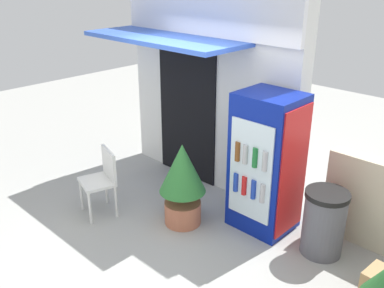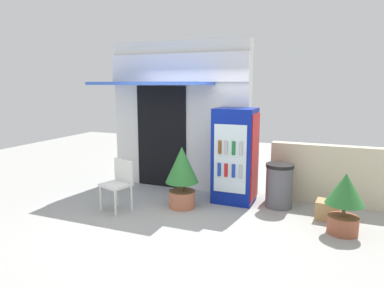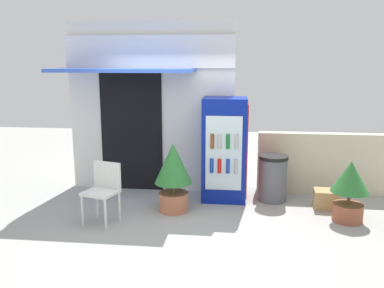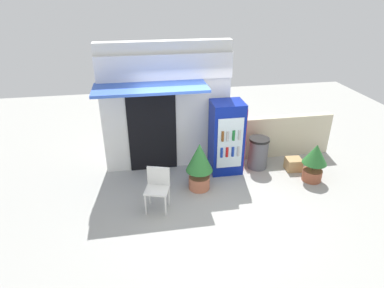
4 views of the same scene
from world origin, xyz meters
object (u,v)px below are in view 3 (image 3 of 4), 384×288
at_px(trash_bin, 273,178).
at_px(cardboard_box, 325,199).
at_px(potted_plant_near_shop, 173,172).
at_px(potted_plant_curbside, 350,186).
at_px(drink_cooler, 225,149).
at_px(plastic_chair, 103,187).

relative_size(trash_bin, cardboard_box, 2.18).
height_order(potted_plant_near_shop, potted_plant_curbside, potted_plant_near_shop).
height_order(drink_cooler, plastic_chair, drink_cooler).
xyz_separation_m(plastic_chair, trash_bin, (2.58, 1.23, -0.13)).
relative_size(potted_plant_curbside, cardboard_box, 2.53).
relative_size(potted_plant_curbside, trash_bin, 1.16).
distance_m(plastic_chair, potted_plant_curbside, 3.67).
bearing_deg(trash_bin, potted_plant_curbside, -37.09).
height_order(potted_plant_near_shop, trash_bin, potted_plant_near_shop).
height_order(plastic_chair, trash_bin, plastic_chair).
distance_m(potted_plant_curbside, trash_bin, 1.34).
xyz_separation_m(potted_plant_curbside, trash_bin, (-1.06, 0.80, -0.14)).
bearing_deg(plastic_chair, drink_cooler, 35.10).
height_order(drink_cooler, cardboard_box, drink_cooler).
xyz_separation_m(drink_cooler, cardboard_box, (1.67, -0.28, -0.73)).
distance_m(potted_plant_near_shop, trash_bin, 1.77).
height_order(plastic_chair, cardboard_box, plastic_chair).
bearing_deg(cardboard_box, potted_plant_near_shop, -170.72).
height_order(drink_cooler, trash_bin, drink_cooler).
bearing_deg(cardboard_box, potted_plant_curbside, -66.88).
xyz_separation_m(drink_cooler, potted_plant_curbside, (1.89, -0.80, -0.34)).
bearing_deg(drink_cooler, plastic_chair, -144.90).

